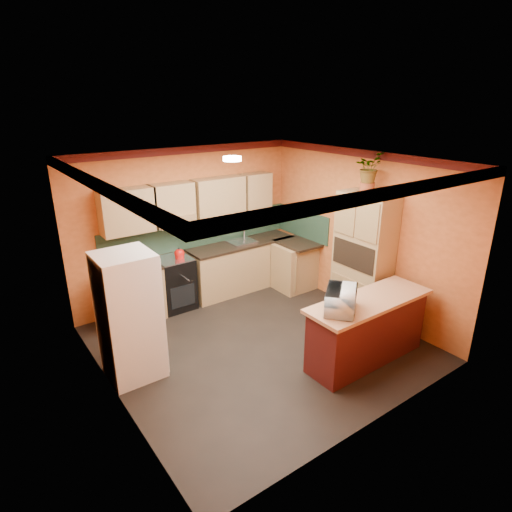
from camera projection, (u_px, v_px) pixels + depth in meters
The scene contains 15 objects.
room_shell at pixel (247, 203), 5.90m from camera, with size 4.24×4.24×2.72m.
base_cabinets_back at pixel (206, 276), 7.71m from camera, with size 3.65×0.60×0.88m, color tan.
countertop_back at pixel (205, 252), 7.55m from camera, with size 3.65×0.62×0.04m, color black.
stove at pixel (175, 283), 7.36m from camera, with size 0.58×0.58×0.91m, color black.
kettle at pixel (179, 253), 7.19m from camera, with size 0.17×0.17×0.18m, color red, non-canonical shape.
sink at pixel (242, 242), 7.96m from camera, with size 0.48×0.40×0.03m, color silver.
base_cabinets_right at pixel (297, 266), 8.15m from camera, with size 0.60×0.80×0.88m, color tan.
countertop_right at pixel (297, 243), 7.99m from camera, with size 0.62×0.80×0.04m, color black.
fridge at pixel (129, 316), 5.42m from camera, with size 0.68×0.66×1.70m, color white.
pantry at pixel (363, 258), 6.81m from camera, with size 0.48×0.90×2.10m, color tan.
fern_pot at pixel (367, 188), 6.45m from camera, with size 0.22×0.22×0.16m, color brown.
fern at pixel (369, 167), 6.35m from camera, with size 0.41×0.35×0.45m, color tan.
breakfast_bar at pixel (367, 331), 5.87m from camera, with size 1.80×0.55×0.88m, color #4B1114.
bar_top at pixel (370, 301), 5.71m from camera, with size 1.90×0.65×0.05m, color tan.
microwave at pixel (341, 300), 5.34m from camera, with size 0.54×0.37×0.30m, color white.
Camera 1 is at (-3.26, -4.48, 3.46)m, focal length 30.00 mm.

